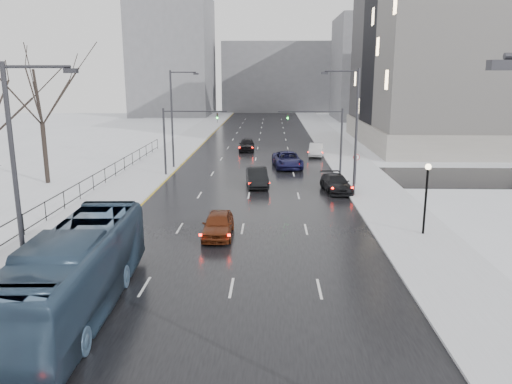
# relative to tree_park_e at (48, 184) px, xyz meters

# --- Properties ---
(road) EXTENTS (16.00, 150.00, 0.04)m
(road) POSITION_rel_tree_park_e_xyz_m (18.20, 16.00, 0.02)
(road) COLOR black
(road) RESTS_ON ground
(cross_road) EXTENTS (130.00, 10.00, 0.04)m
(cross_road) POSITION_rel_tree_park_e_xyz_m (18.20, 4.00, 0.02)
(cross_road) COLOR black
(cross_road) RESTS_ON ground
(sidewalk_left) EXTENTS (5.00, 150.00, 0.16)m
(sidewalk_left) POSITION_rel_tree_park_e_xyz_m (7.70, 16.00, 0.08)
(sidewalk_left) COLOR silver
(sidewalk_left) RESTS_ON ground
(sidewalk_right) EXTENTS (5.00, 150.00, 0.16)m
(sidewalk_right) POSITION_rel_tree_park_e_xyz_m (28.70, 16.00, 0.08)
(sidewalk_right) COLOR silver
(sidewalk_right) RESTS_ON ground
(park_strip) EXTENTS (14.00, 150.00, 0.12)m
(park_strip) POSITION_rel_tree_park_e_xyz_m (-1.80, 16.00, 0.06)
(park_strip) COLOR white
(park_strip) RESTS_ON ground
(tree_park_e) EXTENTS (9.45, 9.45, 13.50)m
(tree_park_e) POSITION_rel_tree_park_e_xyz_m (0.00, 0.00, 0.00)
(tree_park_e) COLOR black
(tree_park_e) RESTS_ON ground
(iron_fence) EXTENTS (0.06, 70.00, 1.30)m
(iron_fence) POSITION_rel_tree_park_e_xyz_m (5.20, -14.00, 0.91)
(iron_fence) COLOR black
(iron_fence) RESTS_ON sidewalk_left
(streetlight_r_mid) EXTENTS (2.95, 0.25, 10.00)m
(streetlight_r_mid) POSITION_rel_tree_park_e_xyz_m (26.37, -4.00, 5.62)
(streetlight_r_mid) COLOR #2D2D33
(streetlight_r_mid) RESTS_ON ground
(streetlight_l_near) EXTENTS (2.95, 0.25, 10.00)m
(streetlight_l_near) POSITION_rel_tree_park_e_xyz_m (10.03, -24.00, 5.62)
(streetlight_l_near) COLOR #2D2D33
(streetlight_l_near) RESTS_ON ground
(streetlight_l_far) EXTENTS (2.95, 0.25, 10.00)m
(streetlight_l_far) POSITION_rel_tree_park_e_xyz_m (10.03, 8.00, 5.62)
(streetlight_l_far) COLOR #2D2D33
(streetlight_l_far) RESTS_ON ground
(lamppost_r_mid) EXTENTS (0.36, 0.36, 4.28)m
(lamppost_r_mid) POSITION_rel_tree_park_e_xyz_m (29.20, -14.00, 2.94)
(lamppost_r_mid) COLOR black
(lamppost_r_mid) RESTS_ON sidewalk_right
(mast_signal_right) EXTENTS (6.10, 0.33, 6.50)m
(mast_signal_right) POSITION_rel_tree_park_e_xyz_m (25.53, 4.00, 4.11)
(mast_signal_right) COLOR #2D2D33
(mast_signal_right) RESTS_ON ground
(mast_signal_left) EXTENTS (6.10, 0.33, 6.50)m
(mast_signal_left) POSITION_rel_tree_park_e_xyz_m (10.87, 4.00, 4.11)
(mast_signal_left) COLOR #2D2D33
(mast_signal_left) RESTS_ON ground
(no_uturn_sign) EXTENTS (0.60, 0.06, 2.70)m
(no_uturn_sign) POSITION_rel_tree_park_e_xyz_m (27.40, 0.00, 2.30)
(no_uturn_sign) COLOR #2D2D33
(no_uturn_sign) RESTS_ON sidewalk_right
(bldg_far_right) EXTENTS (24.00, 20.00, 22.00)m
(bldg_far_right) POSITION_rel_tree_park_e_xyz_m (46.20, 71.00, 11.00)
(bldg_far_right) COLOR slate
(bldg_far_right) RESTS_ON ground
(bldg_far_left) EXTENTS (18.00, 22.00, 28.00)m
(bldg_far_left) POSITION_rel_tree_park_e_xyz_m (-3.80, 81.00, 14.00)
(bldg_far_left) COLOR slate
(bldg_far_left) RESTS_ON ground
(bldg_far_center) EXTENTS (30.00, 18.00, 18.00)m
(bldg_far_center) POSITION_rel_tree_park_e_xyz_m (22.20, 96.00, 9.00)
(bldg_far_center) COLOR slate
(bldg_far_center) RESTS_ON ground
(bus) EXTENTS (3.39, 12.50, 3.45)m
(bus) POSITION_rel_tree_park_e_xyz_m (12.13, -24.56, 1.77)
(bus) COLOR #314760
(bus) RESTS_ON road
(sedan_center_near) EXTENTS (1.83, 4.41, 1.49)m
(sedan_center_near) POSITION_rel_tree_park_e_xyz_m (16.82, -14.53, 0.79)
(sedan_center_near) COLOR #58230F
(sedan_center_near) RESTS_ON road
(sedan_right_near) EXTENTS (2.22, 5.02, 1.60)m
(sedan_right_near) POSITION_rel_tree_park_e_xyz_m (18.77, -0.56, 0.84)
(sedan_right_near) COLOR black
(sedan_right_near) RESTS_ON road
(sedan_right_cross) EXTENTS (3.36, 6.25, 1.67)m
(sedan_right_cross) POSITION_rel_tree_park_e_xyz_m (21.70, 8.58, 0.87)
(sedan_right_cross) COLOR #15153F
(sedan_right_cross) RESTS_ON road
(sedan_right_far) EXTENTS (2.59, 5.06, 1.41)m
(sedan_right_far) POSITION_rel_tree_park_e_xyz_m (25.40, -2.40, 0.74)
(sedan_right_far) COLOR black
(sedan_right_far) RESTS_ON road
(sedan_center_far) EXTENTS (1.96, 4.75, 1.61)m
(sedan_center_far) POSITION_rel_tree_park_e_xyz_m (16.84, 20.51, 0.85)
(sedan_center_far) COLOR black
(sedan_center_far) RESTS_ON road
(sedan_right_distant) EXTENTS (2.20, 4.77, 1.51)m
(sedan_right_distant) POSITION_rel_tree_park_e_xyz_m (25.40, 16.49, 0.80)
(sedan_right_distant) COLOR #B9BABE
(sedan_right_distant) RESTS_ON road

